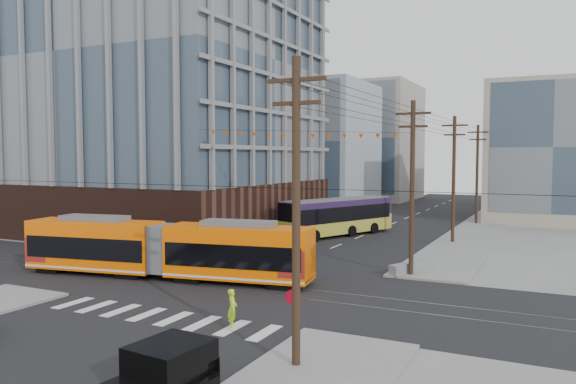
% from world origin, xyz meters
% --- Properties ---
extents(ground, '(160.00, 160.00, 0.00)m').
position_xyz_m(ground, '(0.00, 0.00, 0.00)').
color(ground, slate).
extents(office_building, '(30.00, 25.00, 28.60)m').
position_xyz_m(office_building, '(-22.00, 23.00, 14.30)').
color(office_building, '#381E16').
rests_on(office_building, ground).
extents(bg_bldg_nw_near, '(18.00, 16.00, 18.00)m').
position_xyz_m(bg_bldg_nw_near, '(-17.00, 52.00, 9.00)').
color(bg_bldg_nw_near, '#8C99A5').
rests_on(bg_bldg_nw_near, ground).
extents(bg_bldg_ne_near, '(14.00, 14.00, 16.00)m').
position_xyz_m(bg_bldg_ne_near, '(16.00, 48.00, 8.00)').
color(bg_bldg_ne_near, gray).
rests_on(bg_bldg_ne_near, ground).
extents(bg_bldg_nw_far, '(16.00, 18.00, 20.00)m').
position_xyz_m(bg_bldg_nw_far, '(-14.00, 72.00, 10.00)').
color(bg_bldg_nw_far, gray).
rests_on(bg_bldg_nw_far, ground).
extents(bg_bldg_ne_far, '(16.00, 16.00, 14.00)m').
position_xyz_m(bg_bldg_ne_far, '(18.00, 68.00, 7.00)').
color(bg_bldg_ne_far, '#8C99A5').
rests_on(bg_bldg_ne_far, ground).
extents(utility_pole_near, '(0.30, 0.30, 11.00)m').
position_xyz_m(utility_pole_near, '(8.50, -6.00, 5.50)').
color(utility_pole_near, black).
rests_on(utility_pole_near, ground).
extents(utility_pole_far, '(0.30, 0.30, 11.00)m').
position_xyz_m(utility_pole_far, '(8.50, 56.00, 5.50)').
color(utility_pole_far, black).
rests_on(utility_pole_far, ground).
extents(streetcar, '(18.89, 5.63, 3.61)m').
position_xyz_m(streetcar, '(-5.17, 3.86, 1.80)').
color(streetcar, '#FC6100').
rests_on(streetcar, ground).
extents(city_bus, '(7.53, 12.90, 3.63)m').
position_xyz_m(city_bus, '(-2.18, 25.98, 1.82)').
color(city_bus, '#28163D').
rests_on(city_bus, ground).
extents(parked_car_silver, '(3.14, 5.37, 1.67)m').
position_xyz_m(parked_car_silver, '(-5.36, 12.11, 0.84)').
color(parked_car_silver, '#B8B8B8').
rests_on(parked_car_silver, ground).
extents(parked_car_white, '(2.61, 5.21, 1.45)m').
position_xyz_m(parked_car_white, '(-4.99, 17.90, 0.73)').
color(parked_car_white, silver).
rests_on(parked_car_white, ground).
extents(parked_car_grey, '(2.50, 5.16, 1.42)m').
position_xyz_m(parked_car_grey, '(-5.72, 25.25, 0.71)').
color(parked_car_grey, '#51525A').
rests_on(parked_car_grey, ground).
extents(pedestrian, '(0.61, 0.73, 1.71)m').
position_xyz_m(pedestrian, '(3.93, -2.89, 0.86)').
color(pedestrian, '#C1FF1D').
rests_on(pedestrian, ground).
extents(stop_sign, '(0.71, 0.71, 2.21)m').
position_xyz_m(stop_sign, '(7.51, -4.16, 1.11)').
color(stop_sign, '#A50618').
rests_on(stop_sign, ground).
extents(jersey_barrier, '(2.28, 3.86, 0.77)m').
position_xyz_m(jersey_barrier, '(8.30, 11.83, 0.38)').
color(jersey_barrier, slate).
rests_on(jersey_barrier, ground).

